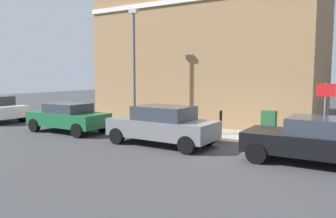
{
  "coord_description": "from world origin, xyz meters",
  "views": [
    {
      "loc": [
        -11.41,
        -3.89,
        2.7
      ],
      "look_at": [
        0.98,
        3.64,
        1.2
      ],
      "focal_mm": 35.0,
      "sensor_mm": 36.0,
      "label": 1
    }
  ],
  "objects_px": {
    "car_black": "(320,140)",
    "bollard_near_cabinet": "(221,121)",
    "street_sign": "(325,106)",
    "car_grey": "(162,125)",
    "car_green": "(68,117)",
    "lamppost": "(134,63)",
    "utility_cabinet": "(269,126)"
  },
  "relations": [
    {
      "from": "car_black",
      "to": "car_green",
      "type": "distance_m",
      "value": 10.9
    },
    {
      "from": "car_green",
      "to": "utility_cabinet",
      "type": "xyz_separation_m",
      "value": [
        2.43,
        -8.77,
        -0.05
      ]
    },
    {
      "from": "car_black",
      "to": "street_sign",
      "type": "xyz_separation_m",
      "value": [
        1.5,
        0.03,
        0.92
      ]
    },
    {
      "from": "lamppost",
      "to": "street_sign",
      "type": "bearing_deg",
      "value": -95.01
    },
    {
      "from": "utility_cabinet",
      "to": "bollard_near_cabinet",
      "type": "height_order",
      "value": "utility_cabinet"
    },
    {
      "from": "utility_cabinet",
      "to": "bollard_near_cabinet",
      "type": "distance_m",
      "value": 2.09
    },
    {
      "from": "car_green",
      "to": "street_sign",
      "type": "bearing_deg",
      "value": -172.53
    },
    {
      "from": "car_grey",
      "to": "street_sign",
      "type": "xyz_separation_m",
      "value": [
        1.57,
        -5.53,
        0.87
      ]
    },
    {
      "from": "car_grey",
      "to": "car_green",
      "type": "bearing_deg",
      "value": 0.23
    },
    {
      "from": "street_sign",
      "to": "lamppost",
      "type": "relative_size",
      "value": 0.4
    },
    {
      "from": "car_black",
      "to": "utility_cabinet",
      "type": "relative_size",
      "value": 3.76
    },
    {
      "from": "utility_cabinet",
      "to": "street_sign",
      "type": "height_order",
      "value": "street_sign"
    },
    {
      "from": "car_black",
      "to": "bollard_near_cabinet",
      "type": "height_order",
      "value": "car_black"
    },
    {
      "from": "car_black",
      "to": "car_grey",
      "type": "relative_size",
      "value": 1.01
    },
    {
      "from": "car_green",
      "to": "lamppost",
      "type": "distance_m",
      "value": 4.08
    },
    {
      "from": "street_sign",
      "to": "lamppost",
      "type": "height_order",
      "value": "lamppost"
    },
    {
      "from": "car_black",
      "to": "car_grey",
      "type": "bearing_deg",
      "value": 0.58
    },
    {
      "from": "car_green",
      "to": "utility_cabinet",
      "type": "distance_m",
      "value": 9.1
    },
    {
      "from": "car_grey",
      "to": "car_green",
      "type": "xyz_separation_m",
      "value": [
        0.09,
        5.34,
        -0.06
      ]
    },
    {
      "from": "utility_cabinet",
      "to": "car_black",
      "type": "bearing_deg",
      "value": -138.88
    },
    {
      "from": "utility_cabinet",
      "to": "street_sign",
      "type": "xyz_separation_m",
      "value": [
        -0.94,
        -2.1,
        0.98
      ]
    },
    {
      "from": "car_green",
      "to": "lamppost",
      "type": "relative_size",
      "value": 0.7
    },
    {
      "from": "car_grey",
      "to": "utility_cabinet",
      "type": "distance_m",
      "value": 4.26
    },
    {
      "from": "lamppost",
      "to": "car_black",
      "type": "bearing_deg",
      "value": -104.58
    },
    {
      "from": "lamppost",
      "to": "car_green",
      "type": "bearing_deg",
      "value": 135.17
    },
    {
      "from": "car_grey",
      "to": "utility_cabinet",
      "type": "bearing_deg",
      "value": -142.62
    },
    {
      "from": "bollard_near_cabinet",
      "to": "street_sign",
      "type": "xyz_separation_m",
      "value": [
        -1.04,
        -4.19,
        0.96
      ]
    },
    {
      "from": "car_green",
      "to": "bollard_near_cabinet",
      "type": "relative_size",
      "value": 3.84
    },
    {
      "from": "car_grey",
      "to": "utility_cabinet",
      "type": "relative_size",
      "value": 3.71
    },
    {
      "from": "car_grey",
      "to": "bollard_near_cabinet",
      "type": "distance_m",
      "value": 2.94
    },
    {
      "from": "car_green",
      "to": "lamppost",
      "type": "xyz_separation_m",
      "value": [
        2.24,
        -2.23,
        2.57
      ]
    },
    {
      "from": "car_green",
      "to": "lamppost",
      "type": "bearing_deg",
      "value": -135.14
    }
  ]
}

